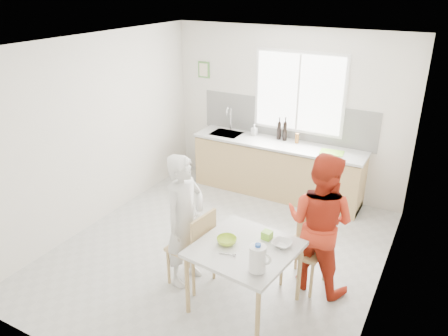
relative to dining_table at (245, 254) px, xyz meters
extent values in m
plane|color=#B7B7B2|center=(-0.75, 0.80, -0.69)|extent=(4.50, 4.50, 0.00)
plane|color=silver|center=(-0.75, 3.05, 0.66)|extent=(4.00, 0.00, 4.00)
plane|color=silver|center=(-0.75, -1.45, 0.66)|extent=(4.00, 0.00, 4.00)
plane|color=silver|center=(-2.75, 0.80, 0.66)|extent=(0.00, 4.50, 4.50)
plane|color=silver|center=(1.25, 0.80, 0.66)|extent=(0.00, 4.50, 4.50)
plane|color=white|center=(-0.75, 0.80, 2.01)|extent=(4.50, 4.50, 0.00)
cube|color=white|center=(-0.55, 3.03, 1.01)|extent=(1.50, 0.03, 1.30)
cube|color=white|center=(-0.55, 3.01, 1.01)|extent=(1.40, 0.02, 1.20)
cube|color=white|center=(-0.55, 3.01, 1.01)|extent=(0.03, 0.03, 1.20)
cube|color=white|center=(-0.75, 3.04, 0.54)|extent=(3.00, 0.02, 0.65)
cube|color=#569142|center=(-2.30, 3.03, 1.21)|extent=(0.22, 0.02, 0.28)
cube|color=beige|center=(-2.30, 3.02, 1.21)|extent=(0.16, 0.01, 0.22)
cube|color=tan|center=(-0.75, 2.75, -0.26)|extent=(2.80, 0.60, 0.86)
cube|color=#3F3326|center=(-0.75, 2.75, -0.64)|extent=(2.80, 0.54, 0.10)
cube|color=silver|center=(-0.75, 2.75, 0.21)|extent=(2.84, 0.64, 0.04)
cube|color=#A5A5AA|center=(-1.70, 2.75, 0.22)|extent=(0.50, 0.40, 0.03)
cylinder|color=silver|center=(-1.70, 2.91, 0.41)|extent=(0.02, 0.02, 0.36)
torus|color=silver|center=(-1.70, 2.84, 0.59)|extent=(0.02, 0.18, 0.18)
cube|color=silver|center=(0.00, 0.00, 0.06)|extent=(1.11, 1.11, 0.04)
cylinder|color=tan|center=(-0.49, -0.38, -0.33)|extent=(0.05, 0.05, 0.71)
cylinder|color=tan|center=(-0.38, 0.49, -0.33)|extent=(0.05, 0.05, 0.71)
cylinder|color=tan|center=(0.38, -0.49, -0.33)|extent=(0.05, 0.05, 0.71)
cylinder|color=tan|center=(0.49, 0.38, -0.33)|extent=(0.05, 0.05, 0.71)
cube|color=tan|center=(-0.74, 0.09, -0.21)|extent=(0.50, 0.50, 0.04)
cube|color=tan|center=(-0.54, 0.07, 0.04)|extent=(0.08, 0.43, 0.47)
cylinder|color=tan|center=(-0.91, 0.31, -0.46)|extent=(0.04, 0.04, 0.46)
cylinder|color=tan|center=(-0.96, -0.07, -0.46)|extent=(0.04, 0.04, 0.46)
cylinder|color=tan|center=(-0.53, 0.26, -0.46)|extent=(0.04, 0.04, 0.46)
cylinder|color=tan|center=(-0.58, -0.12, -0.46)|extent=(0.04, 0.04, 0.46)
cube|color=tan|center=(0.44, 0.70, -0.21)|extent=(0.50, 0.50, 0.04)
cube|color=tan|center=(0.46, 0.90, 0.04)|extent=(0.42, 0.08, 0.47)
cylinder|color=tan|center=(0.23, 0.54, -0.46)|extent=(0.04, 0.04, 0.45)
cylinder|color=tan|center=(0.60, 0.49, -0.46)|extent=(0.04, 0.04, 0.45)
cylinder|color=tan|center=(0.27, 0.91, -0.46)|extent=(0.04, 0.04, 0.45)
cylinder|color=tan|center=(0.65, 0.87, -0.46)|extent=(0.04, 0.04, 0.45)
imported|color=silver|center=(-0.82, 0.10, 0.12)|extent=(0.46, 0.63, 1.61)
imported|color=red|center=(0.57, 0.74, 0.15)|extent=(0.89, 0.73, 1.68)
imported|color=#ACD431|center=(-0.20, -0.03, 0.11)|extent=(0.24, 0.24, 0.07)
imported|color=silver|center=(0.33, 0.21, 0.10)|extent=(0.23, 0.23, 0.05)
cylinder|color=white|center=(0.28, -0.32, 0.23)|extent=(0.17, 0.17, 0.27)
cylinder|color=blue|center=(0.28, -0.32, 0.38)|extent=(0.06, 0.06, 0.03)
torus|color=white|center=(0.37, -0.32, 0.26)|extent=(0.13, 0.04, 0.13)
cube|color=#83D130|center=(0.13, 0.27, 0.12)|extent=(0.11, 0.11, 0.09)
cylinder|color=#A5A5AA|center=(-0.11, -0.21, 0.09)|extent=(0.16, 0.05, 0.01)
cube|color=#83D431|center=(0.14, 2.71, 0.24)|extent=(0.38, 0.29, 0.01)
cylinder|color=black|center=(-0.70, 2.90, 0.39)|extent=(0.07, 0.07, 0.32)
cylinder|color=black|center=(-0.81, 2.91, 0.38)|extent=(0.07, 0.07, 0.30)
cylinder|color=#995D21|center=(-0.48, 2.87, 0.31)|extent=(0.06, 0.06, 0.16)
imported|color=#999999|center=(-1.25, 2.89, 0.33)|extent=(0.10, 0.10, 0.19)
camera|label=1|loc=(1.65, -3.49, 2.67)|focal=35.00mm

